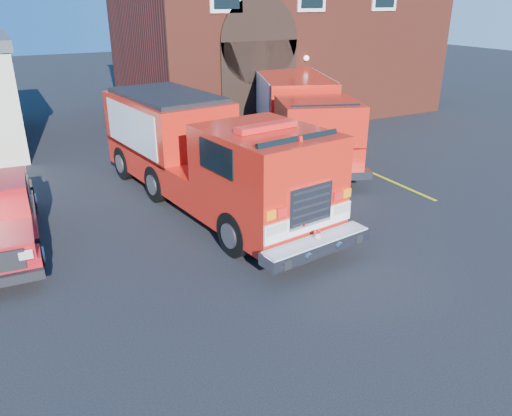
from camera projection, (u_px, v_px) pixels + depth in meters
ground at (234, 239)px, 12.67m from camera, size 100.00×100.00×0.00m
parking_stripe_near at (401, 186)px, 16.26m from camera, size 0.12×3.00×0.01m
parking_stripe_mid at (345, 161)px, 18.71m from camera, size 0.12×3.00×0.01m
parking_stripe_far at (302, 142)px, 21.16m from camera, size 0.12×3.00×0.01m
fire_station at (273, 27)px, 26.27m from camera, size 15.20×10.20×8.45m
fire_engine at (205, 154)px, 14.29m from camera, size 3.96×9.88×2.96m
secondary_truck at (299, 114)px, 19.15m from camera, size 5.46×9.00×2.80m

